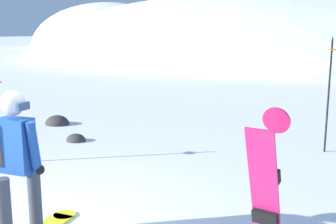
# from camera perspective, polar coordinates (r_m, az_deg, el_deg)

# --- Properties ---
(ridge_peak_main) EXTENTS (43.13, 38.81, 11.23)m
(ridge_peak_main) POSITION_cam_1_polar(r_m,az_deg,el_deg) (40.53, 11.24, 7.48)
(ridge_peak_main) COLOR white
(ridge_peak_main) RESTS_ON ground
(ridge_peak_far) EXTENTS (22.44, 20.20, 12.52)m
(ridge_peak_far) POSITION_cam_1_polar(r_m,az_deg,el_deg) (61.28, -8.13, 8.69)
(ridge_peak_far) COLOR white
(ridge_peak_far) RESTS_ON ground
(snowboarder_main) EXTENTS (0.65, 1.80, 1.71)m
(snowboarder_main) POSITION_cam_1_polar(r_m,az_deg,el_deg) (4.78, -20.06, -6.73)
(snowboarder_main) COLOR yellow
(snowboarder_main) RESTS_ON ground
(spare_snowboard) EXTENTS (0.28, 0.52, 1.59)m
(spare_snowboard) POSITION_cam_1_polar(r_m,az_deg,el_deg) (4.27, 13.23, -10.08)
(spare_snowboard) COLOR #D11E5B
(spare_snowboard) RESTS_ON ground
(piste_marker_near) EXTENTS (0.20, 0.20, 2.23)m
(piste_marker_near) POSITION_cam_1_polar(r_m,az_deg,el_deg) (8.52, 21.04, 3.13)
(piste_marker_near) COLOR black
(piste_marker_near) RESTS_ON ground
(rock_dark) EXTENTS (0.65, 0.56, 0.46)m
(rock_dark) POSITION_cam_1_polar(r_m,az_deg,el_deg) (10.96, -14.81, -1.62)
(rock_dark) COLOR #383333
(rock_dark) RESTS_ON ground
(rock_mid) EXTENTS (0.45, 0.38, 0.31)m
(rock_mid) POSITION_cam_1_polar(r_m,az_deg,el_deg) (9.22, -12.40, -3.86)
(rock_mid) COLOR #383333
(rock_mid) RESTS_ON ground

